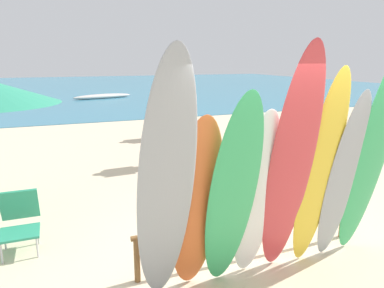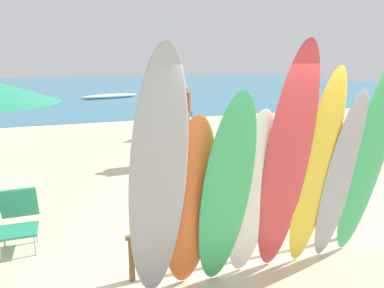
% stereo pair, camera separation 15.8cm
% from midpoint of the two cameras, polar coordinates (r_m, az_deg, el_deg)
% --- Properties ---
extents(ground, '(60.00, 60.00, 0.00)m').
position_cam_midpoint_polar(ground, '(18.09, -13.98, 4.80)').
color(ground, beige).
extents(ocean_water, '(60.00, 40.00, 0.02)m').
position_cam_midpoint_polar(ocean_water, '(35.19, -17.69, 8.54)').
color(ocean_water, teal).
rests_on(ocean_water, ground).
extents(surfboard_rack, '(3.14, 0.07, 0.58)m').
position_cam_midpoint_polar(surfboard_rack, '(4.84, 8.42, -12.30)').
color(surfboard_rack, brown).
rests_on(surfboard_rack, ground).
extents(surfboard_grey_0, '(0.56, 0.83, 2.70)m').
position_cam_midpoint_polar(surfboard_grey_0, '(3.46, -5.44, -7.04)').
color(surfboard_grey_0, '#999EA3').
rests_on(surfboard_grey_0, ground).
extents(surfboard_orange_1, '(0.57, 0.56, 2.05)m').
position_cam_midpoint_polar(surfboard_orange_1, '(3.86, -0.48, -9.91)').
color(surfboard_orange_1, orange).
rests_on(surfboard_orange_1, ground).
extents(surfboard_green_2, '(0.55, 0.72, 2.29)m').
position_cam_midpoint_polar(surfboard_green_2, '(3.83, 5.18, -8.24)').
color(surfboard_green_2, '#38B266').
rests_on(surfboard_green_2, ground).
extents(surfboard_white_3, '(0.59, 0.51, 2.05)m').
position_cam_midpoint_polar(surfboard_white_3, '(4.20, 9.03, -8.11)').
color(surfboard_white_3, white).
rests_on(surfboard_white_3, ground).
extents(surfboard_red_4, '(0.61, 0.76, 2.75)m').
position_cam_midpoint_polar(surfboard_red_4, '(4.16, 14.22, -3.49)').
color(surfboard_red_4, '#D13D42').
rests_on(surfboard_red_4, ground).
extents(surfboard_yellow_5, '(0.56, 0.57, 2.49)m').
position_cam_midpoint_polar(surfboard_yellow_5, '(4.50, 18.49, -4.26)').
color(surfboard_yellow_5, yellow).
rests_on(surfboard_yellow_5, ground).
extents(surfboard_grey_6, '(0.53, 0.54, 2.23)m').
position_cam_midpoint_polar(surfboard_grey_6, '(4.80, 21.70, -5.06)').
color(surfboard_grey_6, '#999EA3').
rests_on(surfboard_grey_6, ground).
extents(surfboard_green_7, '(0.54, 0.64, 2.72)m').
position_cam_midpoint_polar(surfboard_green_7, '(4.98, 25.47, -1.80)').
color(surfboard_green_7, '#38B266').
rests_on(surfboard_green_7, ground).
extents(beachgoer_strolling, '(0.42, 0.60, 1.60)m').
position_cam_midpoint_polar(beachgoer_strolling, '(8.72, -3.78, 2.53)').
color(beachgoer_strolling, brown).
rests_on(beachgoer_strolling, ground).
extents(beachgoer_photographing, '(0.45, 0.63, 1.73)m').
position_cam_midpoint_polar(beachgoer_photographing, '(11.93, -2.24, 5.83)').
color(beachgoer_photographing, '#9E704C').
rests_on(beachgoer_photographing, ground).
extents(beach_chair_red, '(0.50, 0.71, 0.81)m').
position_cam_midpoint_polar(beach_chair_red, '(5.60, -26.23, -10.42)').
color(beach_chair_red, '#B7B7BC').
rests_on(beach_chair_red, ground).
extents(distant_boat, '(3.95, 1.69, 0.31)m').
position_cam_midpoint_polar(distant_boat, '(24.57, -14.03, 7.27)').
color(distant_boat, silver).
rests_on(distant_boat, ground).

